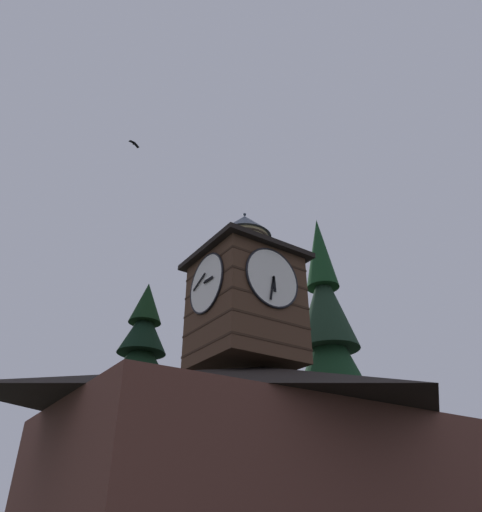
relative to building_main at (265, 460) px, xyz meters
name	(u,v)px	position (x,y,z in m)	size (l,w,h in m)	color
building_main	(265,460)	(0.00, 0.00, 0.00)	(16.54, 11.28, 7.42)	brown
clock_tower	(245,297)	(0.55, -0.52, 6.92)	(4.80, 4.80, 8.03)	#4C3323
pine_tree_behind	(135,413)	(2.15, -8.51, 2.76)	(6.15, 6.15, 14.15)	#473323
pine_tree_aside	(333,387)	(-8.25, -4.09, 4.63)	(7.18, 7.18, 20.29)	#473323
moon	(199,417)	(-17.89, -37.44, 8.42)	(1.64, 1.64, 1.64)	silver
flying_bird_high	(134,144)	(5.63, -4.29, 16.66)	(0.72, 0.41, 0.13)	black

